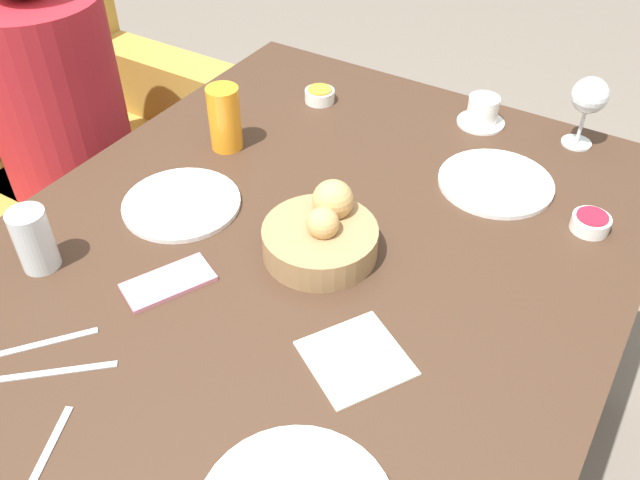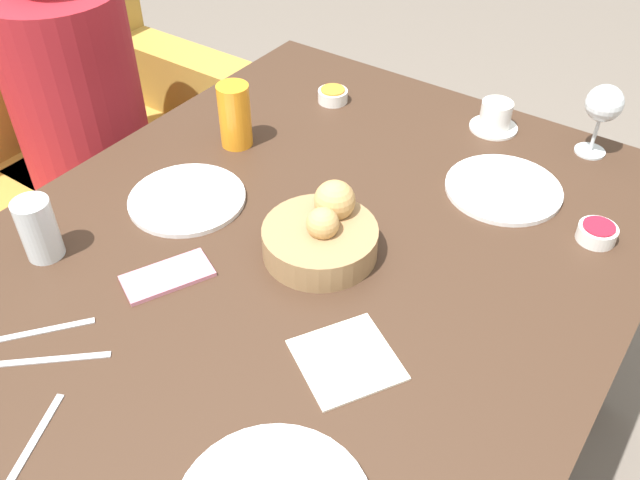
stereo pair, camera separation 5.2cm
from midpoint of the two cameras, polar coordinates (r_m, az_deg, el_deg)
name	(u,v)px [view 2 (the right image)]	position (r m, az deg, el deg)	size (l,w,h in m)	color
ground_plane	(308,477)	(1.81, -0.17, -19.33)	(10.00, 10.00, 0.00)	#6B6056
dining_table	(304,287)	(1.27, -0.22, -3.98)	(1.37, 1.08, 0.77)	#3D281C
seated_person	(91,156)	(2.03, -18.00, 6.77)	(0.35, 0.45, 1.17)	#23232D
bread_basket	(322,234)	(1.18, 1.44, 0.47)	(0.20, 0.20, 0.11)	#99754C
plate_near_right	(503,189)	(1.40, 16.21, 4.16)	(0.23, 0.23, 0.01)	white
plate_far_center	(187,199)	(1.34, -10.05, 3.41)	(0.23, 0.23, 0.01)	white
juice_glass	(235,115)	(1.46, -6.17, 10.37)	(0.07, 0.07, 0.14)	orange
water_tumbler	(38,229)	(1.25, -21.55, 0.85)	(0.06, 0.06, 0.12)	silver
wine_glass	(604,106)	(1.52, 23.71, 10.30)	(0.08, 0.08, 0.16)	silver
coffee_cup	(495,117)	(1.58, 15.47, 9.94)	(0.11, 0.11, 0.07)	white
jam_bowl_berry	(597,233)	(1.33, 23.34, 0.54)	(0.07, 0.07, 0.03)	white
jam_bowl_honey	(333,95)	(1.64, 2.01, 12.06)	(0.07, 0.07, 0.03)	white
fork_silver	(47,360)	(1.10, -20.79, -9.46)	(0.13, 0.15, 0.00)	#B7B7BC
knife_silver	(32,333)	(1.15, -21.89, -7.31)	(0.16, 0.13, 0.00)	#B7B7BC
spoon_coffee	(36,437)	(1.02, -21.44, -15.26)	(0.13, 0.07, 0.00)	#B7B7BC
napkin	(347,360)	(1.04, 3.70, -10.06)	(0.19, 0.19, 0.00)	silver
cell_phone	(167,276)	(1.18, -11.50, -3.02)	(0.17, 0.13, 0.01)	pink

